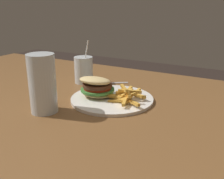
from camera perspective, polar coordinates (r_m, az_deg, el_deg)
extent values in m
cube|color=brown|center=(0.79, -16.25, -7.09)|extent=(1.67, 1.32, 0.03)
cylinder|color=brown|center=(1.82, -19.36, -5.33)|extent=(0.09, 0.09, 0.72)
cylinder|color=white|center=(0.88, 0.00, -2.06)|extent=(0.28, 0.28, 0.01)
ellipsoid|color=#E0C17F|center=(0.89, -3.16, -0.77)|extent=(0.11, 0.09, 0.02)
cylinder|color=#428438|center=(0.89, -3.17, 0.00)|extent=(0.12, 0.12, 0.01)
cylinder|color=red|center=(0.89, -3.18, 0.46)|extent=(0.10, 0.10, 0.01)
cylinder|color=#4C2D1E|center=(0.88, -3.19, 1.08)|extent=(0.10, 0.10, 0.01)
ellipsoid|color=#E0C17F|center=(0.87, -3.72, 1.98)|extent=(0.11, 0.10, 0.04)
cube|color=gold|center=(0.84, 3.90, -0.40)|extent=(0.07, 0.05, 0.02)
cube|color=gold|center=(0.85, 2.80, -0.76)|extent=(0.06, 0.03, 0.01)
cube|color=gold|center=(0.85, 0.27, -1.52)|extent=(0.08, 0.04, 0.02)
cube|color=gold|center=(0.81, 4.12, -2.59)|extent=(0.08, 0.05, 0.01)
cube|color=gold|center=(0.86, 1.15, -1.79)|extent=(0.06, 0.03, 0.02)
cube|color=gold|center=(0.84, 3.28, -0.77)|extent=(0.02, 0.06, 0.02)
cube|color=gold|center=(0.84, 2.43, -1.59)|extent=(0.04, 0.08, 0.01)
cube|color=gold|center=(0.86, 0.44, -1.32)|extent=(0.07, 0.04, 0.03)
cube|color=gold|center=(0.84, 3.29, -1.41)|extent=(0.04, 0.07, 0.03)
cube|color=gold|center=(0.88, 5.52, -1.20)|extent=(0.08, 0.06, 0.02)
cube|color=gold|center=(0.84, 3.05, -0.25)|extent=(0.06, 0.05, 0.03)
cube|color=gold|center=(0.86, 3.31, -0.46)|extent=(0.01, 0.07, 0.02)
cube|color=gold|center=(0.83, 1.35, -2.48)|extent=(0.07, 0.02, 0.02)
cube|color=gold|center=(0.85, 2.68, -0.19)|extent=(0.06, 0.07, 0.03)
cube|color=gold|center=(0.83, 3.23, -1.45)|extent=(0.06, 0.02, 0.03)
cube|color=gold|center=(0.81, 2.92, -2.31)|extent=(0.03, 0.07, 0.02)
cube|color=gold|center=(0.84, 3.46, -1.39)|extent=(0.06, 0.08, 0.03)
cube|color=gold|center=(0.87, 4.64, -1.03)|extent=(0.02, 0.08, 0.02)
cylinder|color=silver|center=(0.79, -14.90, 1.24)|extent=(0.08, 0.08, 0.18)
cylinder|color=#C67F23|center=(0.79, -14.81, 0.23)|extent=(0.07, 0.07, 0.15)
cylinder|color=silver|center=(1.06, -6.18, 4.26)|extent=(0.07, 0.07, 0.11)
cylinder|color=#EFA819|center=(1.07, -6.16, 3.73)|extent=(0.07, 0.07, 0.09)
cylinder|color=white|center=(1.04, -5.99, 5.84)|extent=(0.03, 0.03, 0.17)
ellipsoid|color=silver|center=(1.06, -5.08, 1.67)|extent=(0.08, 0.07, 0.02)
cube|color=silver|center=(1.06, -0.14, 1.43)|extent=(0.12, 0.08, 0.00)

